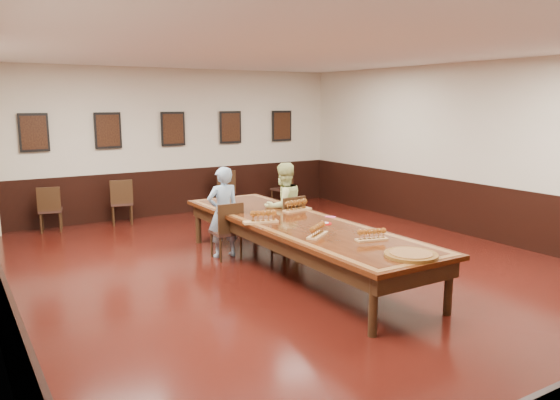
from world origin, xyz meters
TOP-DOWN VIEW (x-y plane):
  - floor at (0.00, 0.00)m, footprint 8.00×10.00m
  - ceiling at (0.00, 0.00)m, footprint 8.00×10.00m
  - wall_back at (0.00, 5.01)m, footprint 8.00×0.02m
  - wall_right at (4.01, 0.00)m, footprint 0.02×10.00m
  - chair_man at (-0.59, 1.20)m, footprint 0.44×0.48m
  - chair_woman at (0.48, 1.05)m, footprint 0.48×0.52m
  - spare_chair_a at (-2.65, 4.66)m, footprint 0.51×0.54m
  - spare_chair_b at (-1.30, 4.59)m, footprint 0.53×0.56m
  - spare_chair_c at (1.12, 4.77)m, footprint 0.50×0.53m
  - spare_chair_d at (2.58, 4.58)m, footprint 0.48×0.51m
  - person_man at (-0.58, 1.30)m, footprint 0.55×0.37m
  - person_woman at (0.47, 1.15)m, footprint 0.78×0.63m
  - pink_phone at (0.60, 0.01)m, footprint 0.16×0.17m
  - wainscoting at (0.00, 0.00)m, footprint 8.00×10.00m
  - conference_table at (0.00, 0.00)m, footprint 1.40×5.00m
  - posters at (0.00, 4.94)m, footprint 6.14×0.04m
  - flight_a at (-0.49, 0.23)m, footprint 0.53×0.28m
  - flight_b at (0.44, 0.69)m, footprint 0.52×0.21m
  - flight_c at (-0.27, -0.86)m, footprint 0.46×0.37m
  - flight_d at (0.19, -1.39)m, footprint 0.43×0.22m
  - red_plate_grp at (0.25, -0.33)m, footprint 0.19×0.19m
  - carved_platter at (0.08, -2.19)m, footprint 0.70×0.70m

SIDE VIEW (x-z plane):
  - floor at x=0.00m, z-range -0.02..0.00m
  - spare_chair_d at x=2.58m, z-range 0.00..0.86m
  - spare_chair_a at x=-2.65m, z-range 0.00..0.89m
  - chair_man at x=-0.59m, z-range 0.00..0.92m
  - spare_chair_b at x=-1.30m, z-range 0.00..0.93m
  - spare_chair_c at x=1.12m, z-range 0.00..0.94m
  - chair_woman at x=0.48m, z-range 0.00..0.95m
  - wainscoting at x=0.00m, z-range 0.00..1.00m
  - conference_table at x=0.00m, z-range 0.23..0.99m
  - person_man at x=-0.58m, z-range 0.00..1.47m
  - person_woman at x=0.47m, z-range 0.00..1.48m
  - pink_phone at x=0.60m, z-range 0.75..0.76m
  - red_plate_grp at x=0.25m, z-range 0.75..0.77m
  - carved_platter at x=0.08m, z-range 0.75..0.80m
  - flight_d at x=0.19m, z-range 0.74..0.90m
  - flight_c at x=-0.27m, z-range 0.74..0.91m
  - flight_b at x=0.44m, z-range 0.74..0.93m
  - flight_a at x=-0.49m, z-range 0.74..0.93m
  - wall_back at x=0.00m, z-range 0.00..3.20m
  - wall_right at x=4.01m, z-range 0.00..3.20m
  - posters at x=0.00m, z-range 1.53..2.27m
  - ceiling at x=0.00m, z-range 3.20..3.22m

